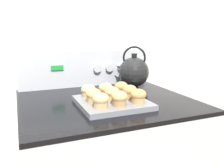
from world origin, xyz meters
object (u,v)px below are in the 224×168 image
(muffin_r0_c1, at_px, (119,98))
(muffin_r2_c0, at_px, (88,91))
(muffin_r1_c2, at_px, (130,92))
(tea_kettle, at_px, (134,71))
(muffin_r1_c0, at_px, (94,95))
(muffin_pan, at_px, (112,103))
(muffin_r2_c1, at_px, (106,89))
(muffin_r2_c2, at_px, (121,88))
(muffin_r1_c1, at_px, (112,93))
(muffin_r0_c0, at_px, (101,100))
(muffin_r0_c2, at_px, (138,96))

(muffin_r0_c1, height_order, muffin_r2_c0, same)
(muffin_r1_c2, distance_m, tea_kettle, 0.33)
(muffin_r1_c0, relative_size, tea_kettle, 0.28)
(muffin_pan, relative_size, tea_kettle, 1.22)
(tea_kettle, bearing_deg, muffin_r2_c1, -140.96)
(muffin_r0_c1, xyz_separation_m, muffin_r2_c2, (0.08, 0.16, 0.00))
(muffin_r0_c1, height_order, muffin_r1_c2, same)
(muffin_r0_c1, bearing_deg, muffin_r1_c1, 89.03)
(muffin_r1_c0, height_order, muffin_r2_c2, same)
(muffin_r1_c2, bearing_deg, muffin_r0_c0, -152.97)
(muffin_r0_c2, xyz_separation_m, muffin_r1_c1, (-0.08, 0.08, 0.00))
(muffin_r1_c2, bearing_deg, muffin_pan, -179.80)
(muffin_r0_c1, xyz_separation_m, tea_kettle, (0.25, 0.36, 0.04))
(muffin_r0_c1, height_order, tea_kettle, tea_kettle)
(muffin_r1_c2, bearing_deg, muffin_r0_c1, -136.16)
(muffin_r0_c2, distance_m, muffin_r2_c1, 0.18)
(muffin_pan, relative_size, muffin_r0_c2, 4.39)
(muffin_r0_c1, bearing_deg, muffin_pan, 89.02)
(muffin_r0_c0, height_order, muffin_r0_c2, same)
(muffin_r1_c2, xyz_separation_m, muffin_r2_c0, (-0.17, 0.08, 0.00))
(muffin_r1_c2, xyz_separation_m, tea_kettle, (0.16, 0.28, 0.04))
(muffin_r1_c0, bearing_deg, muffin_r2_c2, 27.25)
(muffin_pan, distance_m, muffin_r2_c1, 0.09)
(muffin_pan, xyz_separation_m, muffin_r1_c0, (-0.08, -0.00, 0.04))
(muffin_r2_c0, bearing_deg, tea_kettle, 31.22)
(muffin_r0_c0, height_order, tea_kettle, tea_kettle)
(muffin_r2_c1, distance_m, tea_kettle, 0.32)
(muffin_r2_c2, bearing_deg, muffin_pan, -134.34)
(muffin_r2_c2, relative_size, tea_kettle, 0.28)
(muffin_r0_c0, xyz_separation_m, muffin_r0_c2, (0.16, 0.00, 0.00))
(muffin_r1_c0, bearing_deg, muffin_r1_c2, 0.94)
(muffin_r0_c1, relative_size, muffin_r1_c0, 1.00)
(muffin_r1_c2, bearing_deg, muffin_r1_c0, -179.06)
(muffin_r0_c0, distance_m, muffin_r0_c1, 0.08)
(muffin_r0_c1, distance_m, tea_kettle, 0.44)
(muffin_r0_c2, bearing_deg, muffin_r2_c2, 91.49)
(muffin_r0_c2, bearing_deg, muffin_r1_c0, 155.24)
(muffin_pan, distance_m, muffin_r1_c0, 0.09)
(muffin_r0_c2, height_order, tea_kettle, tea_kettle)
(muffin_r0_c2, xyz_separation_m, tea_kettle, (0.16, 0.36, 0.04))
(tea_kettle, bearing_deg, muffin_r1_c0, -139.56)
(muffin_r0_c0, xyz_separation_m, muffin_r0_c1, (0.08, 0.00, 0.00))
(muffin_r0_c0, distance_m, muffin_r1_c1, 0.12)
(muffin_r0_c0, height_order, muffin_r2_c2, same)
(muffin_r0_c0, height_order, muffin_r2_c0, same)
(muffin_r0_c1, relative_size, muffin_r2_c0, 1.00)
(muffin_r2_c0, bearing_deg, muffin_r2_c1, -0.59)
(muffin_r0_c0, relative_size, muffin_r2_c0, 1.00)
(muffin_r2_c2, bearing_deg, muffin_r1_c1, -133.79)
(muffin_r1_c1, distance_m, tea_kettle, 0.38)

